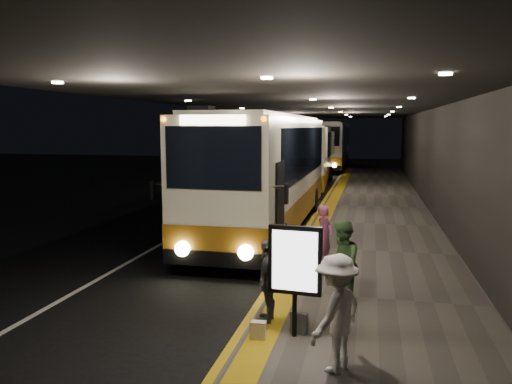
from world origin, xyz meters
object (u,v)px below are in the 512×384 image
(bag_plain, at_px, (258,331))
(info_sign, at_px, (295,262))
(coach_main, at_px, (268,177))
(passenger_waiting_green, at_px, (342,265))
(passenger_waiting_white, at_px, (336,313))
(passenger_waiting_grey, at_px, (268,280))
(bag_polka, at_px, (299,322))
(coach_third, at_px, (331,147))
(passenger_boarding, at_px, (325,236))
(stanchion_post, at_px, (292,252))
(coach_second, at_px, (308,158))

(bag_plain, height_order, info_sign, info_sign)
(coach_main, relative_size, passenger_waiting_green, 7.32)
(passenger_waiting_white, relative_size, info_sign, 0.91)
(passenger_waiting_grey, xyz_separation_m, bag_polka, (0.62, -0.39, -0.58))
(coach_third, relative_size, passenger_boarding, 8.02)
(coach_third, distance_m, info_sign, 35.96)
(coach_third, height_order, passenger_waiting_white, coach_third)
(stanchion_post, bearing_deg, passenger_waiting_green, -58.79)
(passenger_waiting_white, distance_m, stanchion_post, 4.90)
(coach_third, bearing_deg, bag_plain, -87.69)
(coach_third, height_order, passenger_waiting_green, coach_third)
(passenger_boarding, distance_m, passenger_waiting_white, 5.44)
(passenger_boarding, relative_size, stanchion_post, 1.53)
(coach_main, height_order, coach_second, coach_main)
(coach_third, xyz_separation_m, passenger_waiting_green, (2.94, -34.35, -0.87))
(coach_main, xyz_separation_m, passenger_waiting_grey, (1.79, -8.60, -0.97))
(passenger_waiting_grey, relative_size, info_sign, 0.81)
(info_sign, bearing_deg, passenger_boarding, 93.38)
(passenger_waiting_green, bearing_deg, passenger_waiting_white, -1.26)
(coach_second, xyz_separation_m, stanchion_post, (1.94, -18.83, -1.07))
(coach_main, distance_m, passenger_waiting_grey, 8.84)
(coach_main, bearing_deg, coach_third, 89.71)
(info_sign, relative_size, stanchion_post, 1.86)
(coach_second, xyz_separation_m, coach_third, (0.30, 13.39, 0.15))
(passenger_waiting_grey, height_order, bag_plain, passenger_waiting_grey)
(passenger_waiting_white, xyz_separation_m, bag_plain, (-1.32, 0.75, -0.70))
(passenger_boarding, xyz_separation_m, passenger_waiting_green, (0.58, -2.85, 0.09))
(passenger_waiting_green, xyz_separation_m, bag_plain, (-1.25, -1.80, -0.71))
(coach_second, distance_m, stanchion_post, 18.96)
(coach_main, xyz_separation_m, passenger_waiting_green, (3.04, -7.62, -0.87))
(coach_main, distance_m, stanchion_post, 5.89)
(passenger_waiting_white, height_order, stanchion_post, passenger_waiting_white)
(passenger_waiting_grey, height_order, info_sign, info_sign)
(coach_third, bearing_deg, passenger_waiting_white, -85.70)
(coach_main, xyz_separation_m, bag_polka, (2.41, -9.00, -1.55))
(passenger_waiting_white, bearing_deg, bag_plain, -92.49)
(coach_third, height_order, stanchion_post, coach_third)
(coach_second, bearing_deg, bag_polka, -86.26)
(coach_main, distance_m, bag_plain, 9.72)
(coach_third, distance_m, bag_plain, 36.23)
(passenger_waiting_grey, distance_m, bag_polka, 0.93)
(stanchion_post, bearing_deg, passenger_waiting_grey, -89.08)
(passenger_waiting_green, bearing_deg, passenger_boarding, -171.34)
(coach_second, height_order, passenger_waiting_white, coach_second)
(passenger_waiting_grey, distance_m, stanchion_post, 3.13)
(passenger_waiting_green, bearing_deg, info_sign, -26.98)
(passenger_boarding, bearing_deg, info_sign, -160.06)
(coach_main, distance_m, coach_third, 26.73)
(passenger_boarding, relative_size, passenger_waiting_green, 0.90)
(passenger_boarding, height_order, bag_plain, passenger_boarding)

